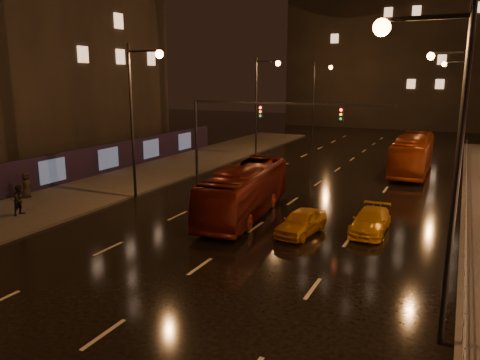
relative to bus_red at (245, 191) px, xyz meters
The scene contains 13 objects.
ground 8.43m from the bus_red, 79.59° to the left, with size 140.00×140.00×0.00m, color black.
sidewalk_left 12.49m from the bus_red, 165.23° to the left, with size 7.00×70.00×0.15m, color #38332D.
building_distant 62.64m from the bus_red, 84.78° to the left, with size 44.00×16.00×36.00m, color black.
hoarding_left 15.70m from the bus_red, behind, with size 0.30×46.00×2.50m, color black.
traffic_signal 9.49m from the bus_red, 113.57° to the left, with size 15.31×0.32×6.20m.
streetlight_right 15.17m from the bus_red, 43.35° to the right, with size 2.64×0.50×10.00m.
railing_right 13.24m from the bus_red, 27.78° to the left, with size 0.05×56.00×1.00m.
bus_red is the anchor object (origin of this frame).
bus_curb 19.12m from the bus_red, 66.90° to the left, with size 2.66×11.36×3.16m, color maroon.
taxi_near 4.56m from the bus_red, 24.96° to the right, with size 1.53×3.81×1.30m, color #C07712.
taxi_far 7.29m from the bus_red, ahead, with size 1.69×4.15×1.20m, color orange.
pedestrian_b 13.00m from the bus_red, 152.61° to the right, with size 0.85×0.66×1.76m, color black.
pedestrian_c 14.82m from the bus_red, 168.17° to the right, with size 0.82×0.53×1.67m, color black.
Camera 1 is at (9.62, -12.20, 7.91)m, focal length 35.00 mm.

